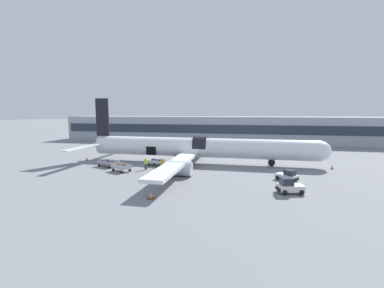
{
  "coord_description": "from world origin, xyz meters",
  "views": [
    {
      "loc": [
        9.24,
        -37.54,
        8.46
      ],
      "look_at": [
        0.57,
        2.46,
        3.4
      ],
      "focal_mm": 24.0,
      "sensor_mm": 36.0,
      "label": 1
    }
  ],
  "objects_px": {
    "baggage_cart_empty": "(109,163)",
    "ground_crew_loader_a": "(172,164)",
    "ground_crew_supervisor": "(179,159)",
    "baggage_cart_loading": "(157,163)",
    "baggage_tug_mid": "(289,187)",
    "baggage_cart_queued": "(122,168)",
    "ground_crew_loader_b": "(162,164)",
    "ground_crew_driver": "(146,163)",
    "baggage_tug_lead": "(287,176)",
    "airplane": "(197,148)"
  },
  "relations": [
    {
      "from": "airplane",
      "to": "ground_crew_driver",
      "type": "bearing_deg",
      "value": -134.22
    },
    {
      "from": "airplane",
      "to": "baggage_tug_lead",
      "type": "xyz_separation_m",
      "value": [
        13.18,
        -8.76,
        -1.92
      ]
    },
    {
      "from": "baggage_cart_loading",
      "to": "baggage_tug_lead",
      "type": "bearing_deg",
      "value": -14.88
    },
    {
      "from": "airplane",
      "to": "baggage_tug_lead",
      "type": "distance_m",
      "value": 15.94
    },
    {
      "from": "baggage_cart_empty",
      "to": "ground_crew_driver",
      "type": "distance_m",
      "value": 6.45
    },
    {
      "from": "ground_crew_supervisor",
      "to": "baggage_tug_mid",
      "type": "bearing_deg",
      "value": -36.84
    },
    {
      "from": "baggage_cart_queued",
      "to": "baggage_cart_empty",
      "type": "distance_m",
      "value": 4.44
    },
    {
      "from": "ground_crew_loader_b",
      "to": "ground_crew_driver",
      "type": "bearing_deg",
      "value": -172.24
    },
    {
      "from": "baggage_cart_queued",
      "to": "baggage_cart_empty",
      "type": "bearing_deg",
      "value": 143.76
    },
    {
      "from": "baggage_tug_mid",
      "to": "baggage_cart_queued",
      "type": "distance_m",
      "value": 22.58
    },
    {
      "from": "baggage_tug_mid",
      "to": "baggage_cart_loading",
      "type": "relative_size",
      "value": 0.78
    },
    {
      "from": "airplane",
      "to": "ground_crew_driver",
      "type": "distance_m",
      "value": 9.39
    },
    {
      "from": "baggage_tug_lead",
      "to": "baggage_cart_loading",
      "type": "height_order",
      "value": "baggage_tug_lead"
    },
    {
      "from": "baggage_tug_lead",
      "to": "ground_crew_loader_a",
      "type": "bearing_deg",
      "value": 169.58
    },
    {
      "from": "baggage_cart_loading",
      "to": "airplane",
      "type": "bearing_deg",
      "value": 32.97
    },
    {
      "from": "baggage_cart_empty",
      "to": "ground_crew_supervisor",
      "type": "distance_m",
      "value": 10.97
    },
    {
      "from": "baggage_tug_mid",
      "to": "ground_crew_loader_b",
      "type": "height_order",
      "value": "ground_crew_loader_b"
    },
    {
      "from": "baggage_tug_lead",
      "to": "ground_crew_driver",
      "type": "xyz_separation_m",
      "value": [
        -19.64,
        2.12,
        0.35
      ]
    },
    {
      "from": "baggage_cart_loading",
      "to": "baggage_cart_empty",
      "type": "bearing_deg",
      "value": -162.97
    },
    {
      "from": "ground_crew_loader_a",
      "to": "ground_crew_driver",
      "type": "distance_m",
      "value": 3.95
    },
    {
      "from": "baggage_tug_lead",
      "to": "ground_crew_loader_b",
      "type": "bearing_deg",
      "value": 171.86
    },
    {
      "from": "baggage_tug_lead",
      "to": "baggage_tug_mid",
      "type": "relative_size",
      "value": 0.97
    },
    {
      "from": "baggage_tug_mid",
      "to": "ground_crew_driver",
      "type": "height_order",
      "value": "ground_crew_driver"
    },
    {
      "from": "ground_crew_loader_a",
      "to": "ground_crew_supervisor",
      "type": "xyz_separation_m",
      "value": [
        0.2,
        3.22,
        0.06
      ]
    },
    {
      "from": "ground_crew_supervisor",
      "to": "baggage_cart_loading",
      "type": "bearing_deg",
      "value": -161.97
    },
    {
      "from": "baggage_tug_lead",
      "to": "baggage_cart_loading",
      "type": "bearing_deg",
      "value": 165.12
    },
    {
      "from": "ground_crew_loader_b",
      "to": "ground_crew_driver",
      "type": "relative_size",
      "value": 0.99
    },
    {
      "from": "baggage_cart_empty",
      "to": "baggage_cart_loading",
      "type": "bearing_deg",
      "value": 17.03
    },
    {
      "from": "baggage_cart_queued",
      "to": "airplane",
      "type": "bearing_deg",
      "value": 42.61
    },
    {
      "from": "airplane",
      "to": "baggage_cart_empty",
      "type": "height_order",
      "value": "airplane"
    },
    {
      "from": "ground_crew_loader_b",
      "to": "ground_crew_driver",
      "type": "xyz_separation_m",
      "value": [
        -2.46,
        -0.34,
        0.01
      ]
    },
    {
      "from": "baggage_cart_empty",
      "to": "ground_crew_loader_b",
      "type": "bearing_deg",
      "value": -2.56
    },
    {
      "from": "ground_crew_driver",
      "to": "ground_crew_loader_b",
      "type": "bearing_deg",
      "value": 7.76
    },
    {
      "from": "ground_crew_loader_b",
      "to": "baggage_tug_lead",
      "type": "bearing_deg",
      "value": -8.14
    },
    {
      "from": "baggage_cart_queued",
      "to": "ground_crew_supervisor",
      "type": "relative_size",
      "value": 1.97
    },
    {
      "from": "baggage_cart_queued",
      "to": "baggage_tug_mid",
      "type": "bearing_deg",
      "value": -13.77
    },
    {
      "from": "baggage_cart_loading",
      "to": "ground_crew_supervisor",
      "type": "xyz_separation_m",
      "value": [
        3.36,
        1.09,
        0.46
      ]
    },
    {
      "from": "baggage_cart_queued",
      "to": "ground_crew_driver",
      "type": "height_order",
      "value": "ground_crew_driver"
    },
    {
      "from": "ground_crew_loader_b",
      "to": "baggage_cart_loading",
      "type": "bearing_deg",
      "value": 124.24
    },
    {
      "from": "baggage_cart_loading",
      "to": "baggage_cart_queued",
      "type": "xyz_separation_m",
      "value": [
        -3.53,
        -4.8,
        0.05
      ]
    },
    {
      "from": "airplane",
      "to": "ground_crew_loader_a",
      "type": "bearing_deg",
      "value": -113.83
    },
    {
      "from": "baggage_cart_empty",
      "to": "ground_crew_loader_a",
      "type": "distance_m",
      "value": 10.28
    },
    {
      "from": "baggage_tug_mid",
      "to": "ground_crew_driver",
      "type": "relative_size",
      "value": 1.6
    },
    {
      "from": "ground_crew_supervisor",
      "to": "ground_crew_loader_a",
      "type": "bearing_deg",
      "value": -93.51
    },
    {
      "from": "baggage_tug_mid",
      "to": "ground_crew_loader_a",
      "type": "xyz_separation_m",
      "value": [
        -15.24,
        8.05,
        0.21
      ]
    },
    {
      "from": "baggage_cart_empty",
      "to": "ground_crew_supervisor",
      "type": "bearing_deg",
      "value": 17.35
    },
    {
      "from": "ground_crew_loader_a",
      "to": "baggage_cart_loading",
      "type": "bearing_deg",
      "value": 146.0
    },
    {
      "from": "baggage_cart_loading",
      "to": "baggage_cart_queued",
      "type": "relative_size",
      "value": 1.02
    },
    {
      "from": "baggage_tug_mid",
      "to": "baggage_cart_queued",
      "type": "xyz_separation_m",
      "value": [
        -21.93,
        5.37,
        -0.14
      ]
    },
    {
      "from": "baggage_tug_lead",
      "to": "baggage_tug_mid",
      "type": "distance_m",
      "value": 5.17
    }
  ]
}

